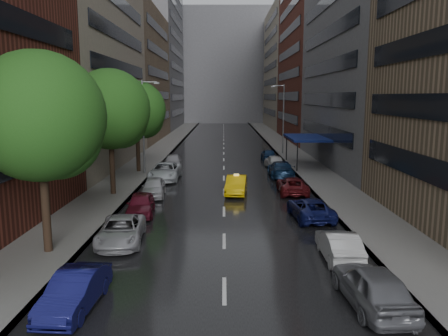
% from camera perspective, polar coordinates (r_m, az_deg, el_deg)
% --- Properties ---
extents(road, '(14.00, 140.00, 0.01)m').
position_cam_1_polar(road, '(62.73, -0.04, 2.40)').
color(road, black).
rests_on(road, ground).
extents(sidewalk_left, '(4.00, 140.00, 0.15)m').
position_cam_1_polar(sidewalk_left, '(63.36, -8.21, 2.44)').
color(sidewalk_left, gray).
rests_on(sidewalk_left, ground).
extents(sidewalk_right, '(4.00, 140.00, 0.15)m').
position_cam_1_polar(sidewalk_right, '(63.37, 8.14, 2.44)').
color(sidewalk_right, gray).
rests_on(sidewalk_right, ground).
extents(buildings_left, '(8.00, 108.00, 38.00)m').
position_cam_1_polar(buildings_left, '(73.10, -12.35, 15.74)').
color(buildings_left, maroon).
rests_on(buildings_left, ground).
extents(buildings_right, '(8.05, 109.10, 36.00)m').
position_cam_1_polar(buildings_right, '(70.98, 12.61, 15.15)').
color(buildings_right, '#937A5B').
rests_on(buildings_right, ground).
extents(building_far, '(40.00, 14.00, 32.00)m').
position_cam_1_polar(building_far, '(130.54, -0.05, 13.06)').
color(building_far, slate).
rests_on(building_far, ground).
extents(tree_near, '(6.12, 6.12, 9.75)m').
position_cam_1_polar(tree_near, '(22.15, -22.97, 6.19)').
color(tree_near, '#382619').
rests_on(tree_near, ground).
extents(tree_mid, '(6.08, 6.08, 9.69)m').
position_cam_1_polar(tree_mid, '(34.23, -14.69, 7.42)').
color(tree_mid, '#382619').
rests_on(tree_mid, ground).
extents(tree_far, '(5.74, 5.74, 9.15)m').
position_cam_1_polar(tree_far, '(44.24, -11.33, 7.44)').
color(tree_far, '#382619').
rests_on(tree_far, ground).
extents(taxi, '(1.95, 4.50, 1.44)m').
position_cam_1_polar(taxi, '(34.36, 1.62, -2.22)').
color(taxi, '#DCAE0B').
rests_on(taxi, ground).
extents(parked_cars_left, '(2.73, 35.34, 1.57)m').
position_cam_1_polar(parked_cars_left, '(33.54, -9.28, -2.59)').
color(parked_cars_left, '#11124F').
rests_on(parked_cars_left, ground).
extents(parked_cars_right, '(2.57, 41.77, 1.59)m').
position_cam_1_polar(parked_cars_right, '(34.05, 9.12, -2.44)').
color(parked_cars_right, slate).
rests_on(parked_cars_right, ground).
extents(street_lamp_left, '(1.74, 0.22, 9.00)m').
position_cam_1_polar(street_lamp_left, '(43.05, -10.40, 5.58)').
color(street_lamp_left, gray).
rests_on(street_lamp_left, sidewalk_left).
extents(street_lamp_right, '(1.74, 0.22, 9.00)m').
position_cam_1_polar(street_lamp_right, '(57.85, 7.69, 6.59)').
color(street_lamp_right, gray).
rests_on(street_lamp_right, sidewalk_right).
extents(awning, '(4.00, 8.00, 3.12)m').
position_cam_1_polar(awning, '(48.33, 10.71, 3.89)').
color(awning, navy).
rests_on(awning, sidewalk_right).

